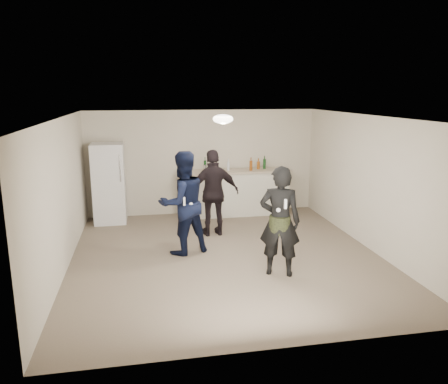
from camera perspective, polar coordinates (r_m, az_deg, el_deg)
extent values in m
plane|color=#6B5B4C|center=(8.03, 0.27, -8.34)|extent=(6.00, 6.00, 0.00)
plane|color=silver|center=(7.49, 0.29, 9.76)|extent=(6.00, 6.00, 0.00)
plane|color=beige|center=(10.58, -2.82, 3.89)|extent=(6.00, 0.00, 6.00)
plane|color=beige|center=(4.87, 7.05, -7.21)|extent=(6.00, 0.00, 6.00)
plane|color=beige|center=(7.65, -20.39, -0.46)|extent=(0.00, 6.00, 6.00)
plane|color=beige|center=(8.61, 18.55, 1.12)|extent=(0.00, 6.00, 6.00)
cube|color=silver|center=(10.52, 1.31, -0.18)|extent=(2.60, 0.56, 1.05)
cube|color=beige|center=(10.41, 1.32, 2.75)|extent=(2.68, 0.64, 0.04)
cube|color=white|center=(10.18, -14.79, 1.10)|extent=(0.70, 0.70, 1.80)
cylinder|color=silver|center=(9.72, -13.42, 3.04)|extent=(0.02, 0.02, 0.60)
ellipsoid|color=white|center=(7.79, -0.14, 9.52)|extent=(0.36, 0.36, 0.16)
cylinder|color=#AFAEB3|center=(10.20, -2.46, 3.12)|extent=(0.08, 0.08, 0.17)
imported|color=#0E183B|center=(7.95, -5.41, -1.44)|extent=(1.12, 1.00, 1.90)
imported|color=black|center=(7.04, 7.29, -3.81)|extent=(0.77, 0.64, 1.80)
cylinder|color=#303B1A|center=(7.05, 7.28, -4.20)|extent=(0.34, 0.34, 0.28)
imported|color=black|center=(8.94, -1.33, -0.13)|extent=(1.07, 0.51, 1.79)
cube|color=white|center=(7.66, -5.22, -1.22)|extent=(0.04, 0.04, 0.15)
sphere|color=white|center=(7.71, -4.35, -1.63)|extent=(0.07, 0.07, 0.07)
cube|color=white|center=(6.72, 8.03, -1.56)|extent=(0.04, 0.04, 0.15)
sphere|color=silver|center=(6.74, 7.11, -2.36)|extent=(0.07, 0.07, 0.07)
cylinder|color=#8F4714|center=(10.37, 3.53, 3.45)|extent=(0.07, 0.07, 0.23)
cylinder|color=white|center=(10.41, 0.57, 3.40)|extent=(0.07, 0.07, 0.19)
cylinder|color=#124017|center=(10.65, 5.30, 3.67)|extent=(0.07, 0.07, 0.23)
cylinder|color=#134319|center=(10.35, -2.48, 3.47)|extent=(0.06, 0.06, 0.24)
cylinder|color=#9E5216|center=(10.60, 4.50, 3.50)|extent=(0.08, 0.08, 0.18)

